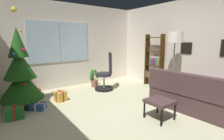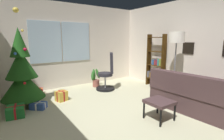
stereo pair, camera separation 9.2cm
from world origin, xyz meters
name	(u,v)px [view 1 (the left image)]	position (x,y,z in m)	size (l,w,h in m)	color
ground_plane	(135,122)	(0.00, 0.00, -0.05)	(4.71, 5.91, 0.10)	beige
wall_back_with_windows	(70,46)	(-0.02, 3.00, 1.31)	(4.71, 0.12, 2.60)	silver
wall_right_with_frames	(204,47)	(2.40, 0.00, 1.30)	(0.12, 5.91, 2.60)	silver
couch	(200,96)	(1.55, -0.43, 0.28)	(1.71, 1.75, 0.83)	#453031
footstool	(160,103)	(0.40, -0.24, 0.33)	(0.46, 0.47, 0.38)	#453031
holiday_tree	(20,74)	(-1.60, 2.09, 0.74)	(0.95, 0.95, 2.19)	#4C331E
gift_box_red	(36,92)	(-1.18, 2.71, 0.07)	(0.31, 0.29, 0.16)	red
gift_box_green	(15,112)	(-1.84, 1.46, 0.11)	(0.37, 0.38, 0.22)	#1E722D
gift_box_gold	(61,96)	(-0.81, 1.81, 0.12)	(0.30, 0.28, 0.26)	gold
gift_box_blue	(38,106)	(-1.39, 1.61, 0.07)	(0.38, 0.37, 0.15)	#2D4C99
office_chair	(106,75)	(0.65, 1.96, 0.44)	(0.59, 0.57, 1.12)	black
bookshelf	(154,64)	(2.14, 1.39, 0.73)	(0.18, 0.64, 1.67)	#382209
floor_lamp	(175,41)	(1.85, 0.50, 1.47)	(0.40, 0.40, 1.70)	slate
potted_plant	(94,79)	(0.53, 2.47, 0.25)	(0.44, 0.28, 0.59)	#945145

